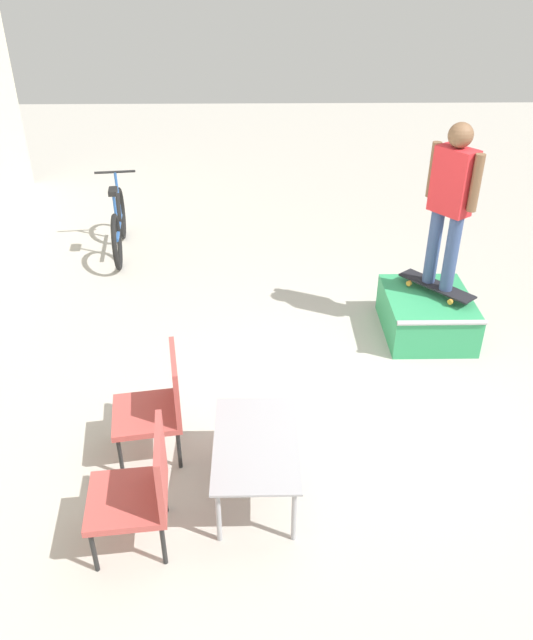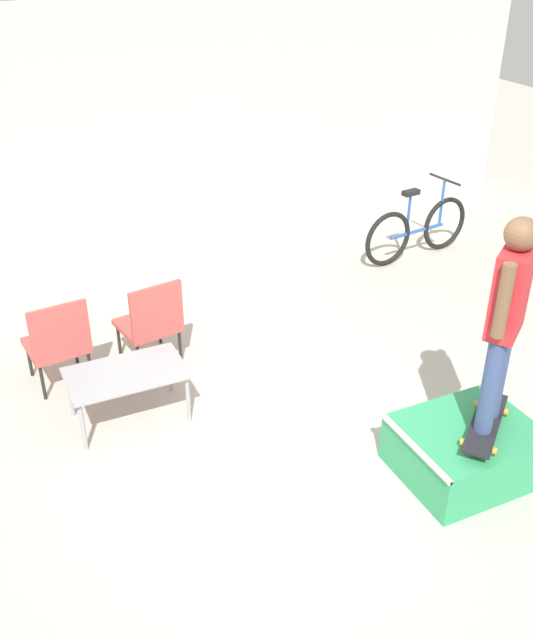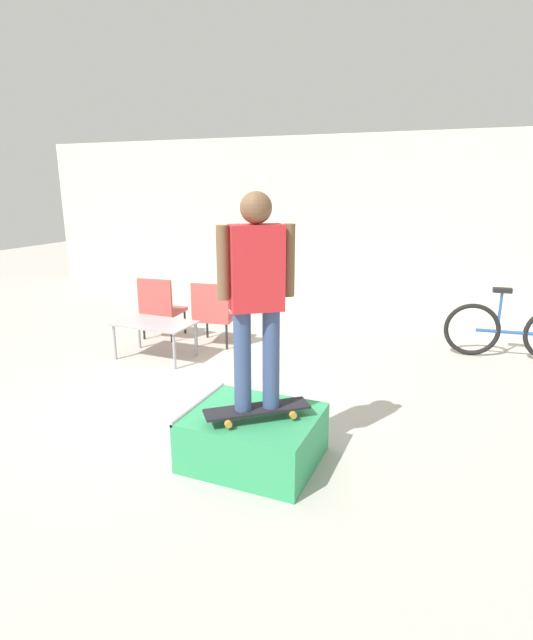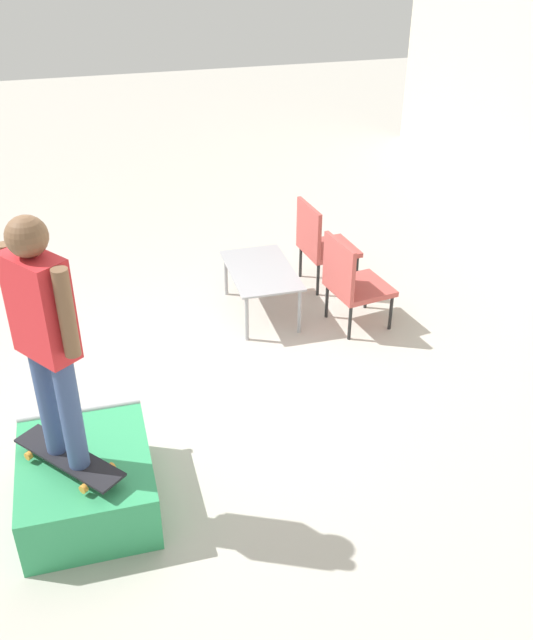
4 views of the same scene
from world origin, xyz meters
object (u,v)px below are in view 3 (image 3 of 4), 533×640
patio_chair_right (214,312)px  skate_ramp_box (253,437)px  coffee_table (155,326)px  patio_chair_left (160,306)px  person_skater (256,287)px  skateboard_on_ramp (257,409)px  bicycle (512,331)px

patio_chair_right → skate_ramp_box: bearing=115.3°
coffee_table → patio_chair_left: 0.86m
person_skater → patio_chair_left: 3.85m
skateboard_on_ramp → patio_chair_right: patio_chair_right is taller
skate_ramp_box → patio_chair_right: patio_chair_right is taller
person_skater → patio_chair_right: (-1.80, 2.59, -0.98)m
patio_chair_left → bicycle: size_ratio=0.55×
patio_chair_left → patio_chair_right: same height
skateboard_on_ramp → patio_chair_left: (-2.67, 2.59, -0.02)m
person_skater → patio_chair_right: bearing=88.5°
skate_ramp_box → skateboard_on_ramp: skateboard_on_ramp is taller
patio_chair_right → coffee_table: bearing=49.7°
coffee_table → patio_chair_left: (-0.42, 0.75, 0.06)m
coffee_table → patio_chair_right: patio_chair_right is taller
patio_chair_right → bicycle: bicycle is taller
skate_ramp_box → bicycle: size_ratio=0.63×
coffee_table → skateboard_on_ramp: bearing=-39.3°
skateboard_on_ramp → patio_chair_left: 3.72m
coffee_table → patio_chair_left: patio_chair_left is taller
coffee_table → bicycle: size_ratio=0.60×
skate_ramp_box → person_skater: (0.07, -0.08, 1.25)m
skate_ramp_box → skateboard_on_ramp: (0.07, -0.08, 0.29)m
patio_chair_left → patio_chair_right: bearing=173.9°
patio_chair_left → bicycle: (4.63, 1.01, -0.11)m
patio_chair_right → skateboard_on_ramp: bearing=115.5°
skateboard_on_ramp → person_skater: 0.96m
skateboard_on_ramp → coffee_table: (-2.25, 1.84, -0.08)m
patio_chair_left → patio_chair_right: size_ratio=1.00×
skate_ramp_box → bicycle: 4.07m
coffee_table → patio_chair_left: size_ratio=1.10×
skateboard_on_ramp → skate_ramp_box: bearing=91.9°
skate_ramp_box → bicycle: bearing=60.0°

